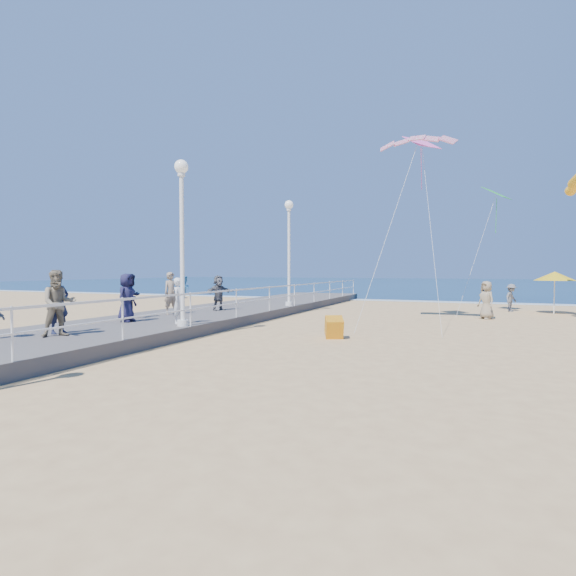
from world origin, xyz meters
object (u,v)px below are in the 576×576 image
at_px(spectator_7, 132,296).
at_px(box_kite, 334,329).
at_px(beach_walker_c, 486,300).
at_px(spectator_0, 59,304).
at_px(woman_holding_toddler, 179,301).
at_px(spectator_5, 219,293).
at_px(beach_walker_a, 511,298).
at_px(spectator_4, 127,298).
at_px(lamp_post_mid, 182,225).
at_px(toddler_held, 186,287).
at_px(spectator_1, 58,303).
at_px(beach_umbrella, 555,276).
at_px(lamp_post_far, 289,241).
at_px(spectator_6, 171,293).

bearing_deg(spectator_7, box_kite, -88.16).
bearing_deg(beach_walker_c, spectator_0, -84.71).
bearing_deg(woman_holding_toddler, spectator_7, 68.31).
xyz_separation_m(spectator_5, beach_walker_a, (12.42, 9.11, -0.45)).
distance_m(spectator_0, spectator_4, 3.01).
bearing_deg(lamp_post_mid, woman_holding_toddler, 135.34).
bearing_deg(spectator_7, lamp_post_mid, -113.78).
height_order(toddler_held, spectator_0, spectator_0).
distance_m(woman_holding_toddler, toddler_held, 0.50).
height_order(spectator_1, spectator_4, spectator_1).
distance_m(spectator_4, beach_umbrella, 20.20).
distance_m(spectator_4, box_kite, 7.28).
bearing_deg(spectator_1, spectator_5, 33.24).
xyz_separation_m(spectator_7, beach_umbrella, (15.59, 12.60, 0.68)).
height_order(beach_walker_a, beach_umbrella, beach_umbrella).
bearing_deg(lamp_post_mid, spectator_1, -118.98).
xyz_separation_m(spectator_4, spectator_7, (-0.68, 1.01, -0.01)).
distance_m(woman_holding_toddler, spectator_7, 2.83).
height_order(spectator_1, spectator_5, spectator_1).
distance_m(beach_walker_a, beach_umbrella, 2.30).
xyz_separation_m(spectator_4, spectator_5, (0.60, 5.10, -0.05)).
xyz_separation_m(toddler_held, beach_walker_c, (9.52, 9.43, -0.77)).
height_order(spectator_4, box_kite, spectator_4).
distance_m(beach_walker_a, box_kite, 13.98).
distance_m(beach_walker_a, beach_walker_c, 4.60).
bearing_deg(toddler_held, lamp_post_far, -7.85).
bearing_deg(beach_walker_a, beach_walker_c, -169.73).
bearing_deg(toddler_held, spectator_7, 71.93).
distance_m(box_kite, beach_umbrella, 14.46).
relative_size(woman_holding_toddler, toddler_held, 2.03).
distance_m(spectator_7, beach_umbrella, 20.06).
bearing_deg(lamp_post_mid, spectator_4, 174.74).
relative_size(spectator_4, beach_umbrella, 0.79).
bearing_deg(spectator_0, toddler_held, -25.33).
height_order(woman_holding_toddler, spectator_1, spectator_1).
bearing_deg(spectator_1, spectator_4, 44.64).
relative_size(toddler_held, spectator_0, 0.45).
bearing_deg(spectator_7, woman_holding_toddler, -108.48).
xyz_separation_m(spectator_5, beach_walker_c, (11.10, 4.71, -0.33)).
relative_size(spectator_1, box_kite, 3.02).
bearing_deg(spectator_0, beach_umbrella, -37.18).
bearing_deg(beach_walker_a, box_kite, -178.45).
relative_size(toddler_held, box_kite, 1.28).
height_order(toddler_held, beach_umbrella, beach_umbrella).
distance_m(spectator_4, beach_walker_c, 15.28).
xyz_separation_m(spectator_4, beach_umbrella, (14.91, 13.61, 0.67)).
xyz_separation_m(spectator_7, beach_walker_c, (12.39, 8.80, -0.38)).
bearing_deg(spectator_1, woman_holding_toddler, 12.75).
height_order(spectator_5, box_kite, spectator_5).
distance_m(spectator_6, beach_umbrella, 18.62).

